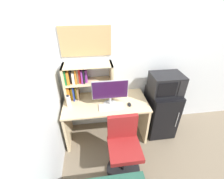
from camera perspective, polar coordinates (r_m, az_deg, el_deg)
wall_back at (r=2.91m, az=22.98°, el=10.67°), size 6.40×0.04×2.60m
wall_left at (r=1.32m, az=-32.69°, el=-20.36°), size 0.04×4.40×2.60m
desk at (r=2.63m, az=-2.28°, el=-8.54°), size 1.34×0.66×0.75m
hutch_bookshelf at (r=2.49m, az=-11.36°, el=3.40°), size 0.76×0.29×0.58m
monitor at (r=2.30m, az=-0.71°, el=-0.78°), size 0.55×0.22×0.42m
keyboard at (r=2.38m, az=-0.30°, el=-6.38°), size 0.38×0.15×0.02m
computer_mouse at (r=2.43m, az=6.47°, el=-5.50°), size 0.06×0.10×0.03m
water_bottle at (r=2.44m, az=-15.74°, el=-4.18°), size 0.07×0.07×0.21m
mini_fridge at (r=2.93m, az=17.35°, el=-7.93°), size 0.48×0.55×0.86m
microwave at (r=2.61m, az=19.37°, el=2.09°), size 0.50×0.38×0.31m
desk_chair at (r=2.29m, az=4.28°, el=-21.27°), size 0.49×0.49×0.90m
wall_corkboard at (r=2.39m, az=-9.74°, el=17.13°), size 0.75×0.02×0.44m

